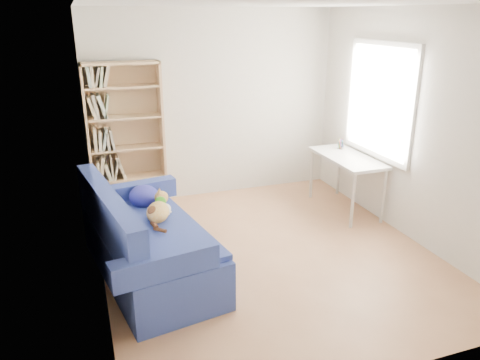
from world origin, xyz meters
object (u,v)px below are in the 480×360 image
at_px(bookshelf, 127,144).
at_px(pen_cup, 341,145).
at_px(sofa, 145,243).
at_px(desk, 347,162).

bearing_deg(bookshelf, pen_cup, -13.58).
xyz_separation_m(sofa, pen_cup, (2.88, 1.16, 0.45)).
bearing_deg(sofa, desk, 6.66).
relative_size(desk, pen_cup, 7.97).
height_order(bookshelf, pen_cup, bookshelf).
height_order(bookshelf, desk, bookshelf).
height_order(sofa, pen_cup, sofa).
bearing_deg(pen_cup, sofa, -157.98).
bearing_deg(bookshelf, desk, -20.72).
relative_size(sofa, pen_cup, 13.97).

